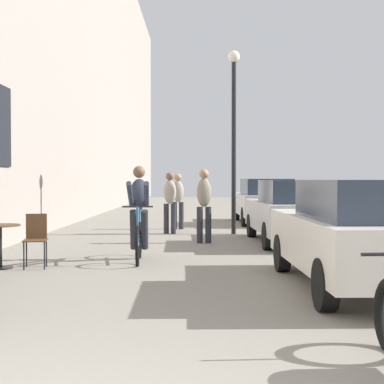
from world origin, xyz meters
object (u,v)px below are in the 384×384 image
at_px(pedestrian_far, 178,198).
at_px(parked_car_third, 264,200).
at_px(cafe_chair_far_toward_street, 36,236).
at_px(street_lamp, 234,118).
at_px(pedestrian_mid, 170,199).
at_px(cyclist_on_bicycle, 139,216).
at_px(parked_car_second, 293,211).
at_px(pedestrian_near, 204,201).
at_px(cafe_table_far, 0,237).
at_px(parked_car_nearest, 360,233).

relative_size(pedestrian_far, parked_car_third, 0.39).
relative_size(cafe_chair_far_toward_street, street_lamp, 0.18).
relative_size(pedestrian_mid, pedestrian_far, 1.02).
height_order(cyclist_on_bicycle, parked_car_second, cyclist_on_bicycle).
distance_m(pedestrian_mid, street_lamp, 2.77).
relative_size(cyclist_on_bicycle, parked_car_third, 0.42).
xyz_separation_m(cafe_chair_far_toward_street, parked_car_third, (4.92, 9.48, 0.25)).
bearing_deg(parked_car_second, street_lamp, 118.54).
distance_m(pedestrian_far, parked_car_third, 3.53).
xyz_separation_m(pedestrian_near, street_lamp, (0.82, 2.17, 2.15)).
bearing_deg(cyclist_on_bicycle, pedestrian_mid, 86.36).
relative_size(cyclist_on_bicycle, pedestrian_near, 1.03).
bearing_deg(pedestrian_near, street_lamp, 69.20).
xyz_separation_m(cafe_table_far, pedestrian_mid, (2.51, 5.96, 0.41)).
xyz_separation_m(pedestrian_near, parked_car_nearest, (2.00, -5.48, -0.20)).
relative_size(cafe_chair_far_toward_street, pedestrian_far, 0.54).
bearing_deg(pedestrian_far, pedestrian_near, -78.90).
height_order(pedestrian_far, parked_car_nearest, pedestrian_far).
bearing_deg(parked_car_second, pedestrian_near, 178.27).
distance_m(cafe_table_far, pedestrian_mid, 6.48).
bearing_deg(pedestrian_near, parked_car_nearest, -69.98).
bearing_deg(pedestrian_mid, parked_car_second, -38.00).
distance_m(pedestrian_mid, pedestrian_far, 1.46).
height_order(street_lamp, parked_car_nearest, street_lamp).
height_order(cyclist_on_bicycle, pedestrian_far, cyclist_on_bicycle).
distance_m(parked_car_nearest, parked_car_third, 11.30).
distance_m(cafe_table_far, parked_car_third, 11.02).
xyz_separation_m(cafe_table_far, pedestrian_far, (2.68, 7.41, 0.40)).
height_order(pedestrian_mid, parked_car_second, pedestrian_mid).
bearing_deg(cafe_chair_far_toward_street, cafe_table_far, -172.38).
distance_m(cyclist_on_bicycle, pedestrian_near, 3.06).
relative_size(cyclist_on_bicycle, street_lamp, 0.36).
xyz_separation_m(cafe_table_far, parked_car_nearest, (5.39, -1.74, 0.23)).
relative_size(cafe_table_far, pedestrian_far, 0.44).
bearing_deg(pedestrian_mid, cyclist_on_bicycle, -93.64).
height_order(pedestrian_far, parked_car_third, pedestrian_far).
distance_m(cyclist_on_bicycle, pedestrian_far, 6.51).
height_order(pedestrian_mid, street_lamp, street_lamp).
distance_m(cyclist_on_bicycle, parked_car_third, 9.24).
bearing_deg(cyclist_on_bicycle, street_lamp, 67.76).
bearing_deg(street_lamp, cyclist_on_bicycle, -112.24).
relative_size(pedestrian_near, parked_car_second, 0.41).
bearing_deg(pedestrian_near, pedestrian_mid, 111.82).
bearing_deg(parked_car_second, cafe_chair_far_toward_street, -143.56).
height_order(cafe_table_far, pedestrian_far, pedestrian_far).
relative_size(cafe_chair_far_toward_street, pedestrian_mid, 0.54).
bearing_deg(pedestrian_mid, street_lamp, -1.93).
height_order(street_lamp, parked_car_second, street_lamp).
bearing_deg(street_lamp, cafe_chair_far_toward_street, -122.14).
relative_size(cafe_table_far, parked_car_third, 0.17).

